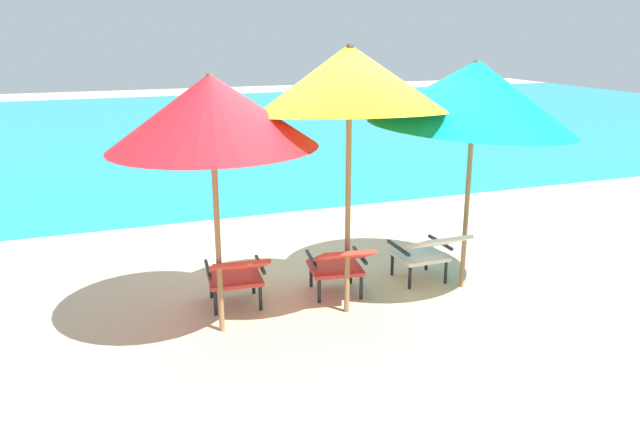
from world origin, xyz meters
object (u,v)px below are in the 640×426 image
object	(u,v)px
lounge_chair_left	(237,273)
lounge_chair_right	(428,250)
beach_umbrella_left	(211,111)
beach_umbrella_right	(475,94)
beach_umbrella_center	(350,80)
lounge_chair_center	(340,263)

from	to	relation	value
lounge_chair_left	lounge_chair_right	world-z (taller)	same
lounge_chair_right	beach_umbrella_left	bearing A→B (deg)	-172.53
lounge_chair_right	beach_umbrella_left	world-z (taller)	beach_umbrella_left
lounge_chair_left	beach_umbrella_right	distance (m)	2.92
lounge_chair_left	beach_umbrella_left	xyz separation A→B (m)	(-0.23, -0.36, 1.61)
beach_umbrella_right	beach_umbrella_center	bearing A→B (deg)	-174.17
lounge_chair_center	lounge_chair_right	xyz separation A→B (m)	(1.03, 0.03, 0.00)
lounge_chair_center	beach_umbrella_center	world-z (taller)	beach_umbrella_center
beach_umbrella_left	beach_umbrella_center	distance (m)	1.26
beach_umbrella_center	beach_umbrella_right	size ratio (longest dim) A/B	1.01
lounge_chair_center	beach_umbrella_center	size ratio (longest dim) A/B	0.36
lounge_chair_left	beach_umbrella_right	bearing A→B (deg)	-5.64
beach_umbrella_left	beach_umbrella_right	distance (m)	2.64
lounge_chair_left	lounge_chair_center	distance (m)	1.05
beach_umbrella_right	lounge_chair_left	bearing A→B (deg)	174.36
beach_umbrella_center	beach_umbrella_right	xyz separation A→B (m)	(1.40, 0.14, -0.19)
beach_umbrella_center	lounge_chair_left	bearing A→B (deg)	159.24
lounge_chair_right	beach_umbrella_center	world-z (taller)	beach_umbrella_center
lounge_chair_left	beach_umbrella_center	world-z (taller)	beach_umbrella_center
lounge_chair_left	lounge_chair_center	bearing A→B (deg)	-4.77
lounge_chair_left	beach_umbrella_left	bearing A→B (deg)	-122.98
lounge_chair_right	beach_umbrella_right	size ratio (longest dim) A/B	0.34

